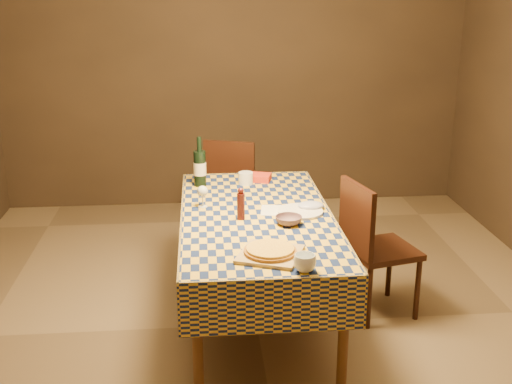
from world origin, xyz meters
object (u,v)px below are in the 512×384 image
(white_plate, at_px, (300,211))
(chair_far, at_px, (233,185))
(bowl, at_px, (289,220))
(dining_table, at_px, (257,226))
(cutting_board, at_px, (270,254))
(pizza, at_px, (270,250))
(chair_right, at_px, (371,242))
(wine_bottle, at_px, (200,168))

(white_plate, bearing_deg, chair_far, 104.12)
(bowl, relative_size, white_plate, 0.56)
(dining_table, bearing_deg, white_plate, 1.04)
(white_plate, bearing_deg, dining_table, -178.96)
(chair_far, bearing_deg, white_plate, -75.88)
(cutting_board, distance_m, pizza, 0.02)
(cutting_board, relative_size, bowl, 1.95)
(pizza, relative_size, chair_right, 0.34)
(bowl, distance_m, chair_far, 1.62)
(wine_bottle, xyz_separation_m, chair_far, (0.27, 0.77, -0.38))
(bowl, relative_size, chair_far, 0.17)
(bowl, bearing_deg, white_plate, 62.24)
(pizza, distance_m, white_plate, 0.70)
(wine_bottle, bearing_deg, white_plate, -45.13)
(white_plate, bearing_deg, chair_right, 9.50)
(dining_table, bearing_deg, chair_far, 93.03)
(dining_table, relative_size, pizza, 5.85)
(white_plate, bearing_deg, pizza, -112.12)
(cutting_board, xyz_separation_m, bowl, (0.16, 0.45, 0.02))
(dining_table, bearing_deg, pizza, -88.86)
(dining_table, height_order, wine_bottle, wine_bottle)
(bowl, distance_m, white_plate, 0.22)
(bowl, distance_m, wine_bottle, 0.97)
(dining_table, xyz_separation_m, bowl, (0.17, -0.19, 0.10))
(white_plate, distance_m, chair_right, 0.56)
(chair_right, bearing_deg, wine_bottle, 153.92)
(cutting_board, distance_m, chair_far, 2.05)
(cutting_board, height_order, bowl, bowl)
(dining_table, distance_m, white_plate, 0.29)
(pizza, bearing_deg, dining_table, 91.14)
(wine_bottle, bearing_deg, chair_right, -26.08)
(chair_far, distance_m, chair_right, 1.55)
(dining_table, height_order, chair_far, chair_far)
(chair_far, bearing_deg, cutting_board, -87.56)
(chair_right, bearing_deg, bowl, -155.04)
(bowl, height_order, chair_far, chair_far)
(chair_far, height_order, chair_right, same)
(pizza, bearing_deg, cutting_board, 90.00)
(dining_table, distance_m, pizza, 0.65)
(dining_table, relative_size, chair_far, 1.98)
(pizza, xyz_separation_m, wine_bottle, (-0.36, 1.27, 0.10))
(chair_far, bearing_deg, chair_right, -57.39)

